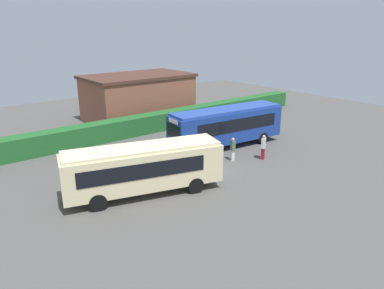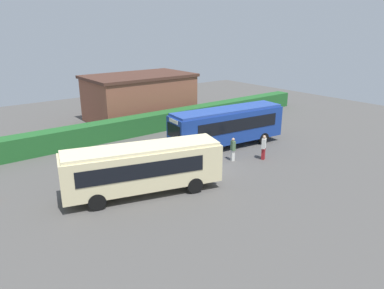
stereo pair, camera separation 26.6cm
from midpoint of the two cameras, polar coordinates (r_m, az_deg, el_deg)
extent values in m
plane|color=#514F4C|center=(25.96, 1.89, -3.92)|extent=(64.00, 64.00, 0.00)
cube|color=beige|center=(21.81, -8.02, -3.69)|extent=(9.77, 4.86, 2.32)
cube|color=#F8E8B2|center=(21.38, -8.17, -0.55)|extent=(9.44, 4.60, 0.20)
cube|color=black|center=(22.72, -9.54, -2.11)|extent=(7.13, 2.09, 0.93)
cube|color=black|center=(20.59, -8.02, -4.22)|extent=(7.13, 2.09, 0.93)
cube|color=black|center=(23.25, 3.37, -1.40)|extent=(0.56, 1.83, 0.98)
cube|color=silver|center=(23.02, 3.40, 0.25)|extent=(0.39, 1.23, 0.28)
cylinder|color=black|center=(24.02, -1.73, -4.52)|extent=(1.04, 0.55, 1.00)
cylinder|color=black|center=(22.22, 0.23, -6.48)|extent=(1.04, 0.55, 1.00)
cylinder|color=black|center=(22.80, -15.78, -6.55)|extent=(1.04, 0.55, 1.00)
cylinder|color=black|center=(20.90, -15.02, -8.85)|extent=(1.04, 0.55, 1.00)
sphere|color=silver|center=(24.17, 2.70, -3.36)|extent=(0.22, 0.22, 0.22)
sphere|color=silver|center=(23.11, 4.04, -4.43)|extent=(0.22, 0.22, 0.22)
cube|color=navy|center=(30.36, 5.24, 2.98)|extent=(10.42, 3.51, 2.56)
cube|color=#2747A0|center=(30.03, 5.32, 5.52)|extent=(10.09, 3.28, 0.20)
cube|color=black|center=(29.55, 7.15, 3.10)|extent=(7.92, 0.92, 1.02)
cube|color=black|center=(31.39, 4.35, 4.10)|extent=(7.92, 0.92, 1.02)
cube|color=black|center=(27.56, -3.25, 2.10)|extent=(0.26, 1.96, 1.07)
cube|color=silver|center=(27.35, -3.28, 3.69)|extent=(0.18, 1.31, 0.28)
cylinder|color=black|center=(28.14, 1.38, -1.03)|extent=(1.02, 0.39, 1.00)
cylinder|color=black|center=(29.89, -0.95, 0.15)|extent=(1.02, 0.39, 1.00)
cylinder|color=black|center=(31.91, 10.90, 1.00)|extent=(1.02, 0.39, 1.00)
cylinder|color=black|center=(33.47, 8.36, 1.95)|extent=(1.02, 0.39, 1.00)
sphere|color=silver|center=(27.38, -2.56, -0.71)|extent=(0.22, 0.22, 0.22)
sphere|color=silver|center=(28.47, -3.88, 0.02)|extent=(0.22, 0.22, 0.22)
cube|color=silver|center=(27.61, 6.15, -1.69)|extent=(0.31, 0.31, 0.84)
cube|color=#4C6B47|center=(27.36, 6.21, -0.14)|extent=(0.37, 0.45, 0.74)
sphere|color=tan|center=(27.21, 6.24, 0.82)|extent=(0.23, 0.23, 0.23)
cube|color=maroon|center=(28.25, 10.89, -1.40)|extent=(0.39, 0.36, 0.90)
cube|color=silver|center=(27.98, 11.00, 0.22)|extent=(0.56, 0.47, 0.78)
sphere|color=tan|center=(27.83, 11.06, 1.23)|extent=(0.25, 0.25, 0.25)
cube|color=black|center=(33.88, 2.43, 2.19)|extent=(0.35, 0.35, 0.83)
cube|color=maroon|center=(33.67, 2.45, 3.47)|extent=(0.45, 0.48, 0.73)
sphere|color=brown|center=(33.55, 2.46, 4.26)|extent=(0.23, 0.23, 0.23)
cube|color=#225E28|center=(34.14, -9.87, 2.82)|extent=(44.00, 1.59, 1.72)
cube|color=brown|center=(39.92, -8.69, 7.22)|extent=(10.79, 6.62, 4.55)
cube|color=#4C2D23|center=(39.54, -8.86, 10.67)|extent=(11.22, 6.88, 0.30)
camera|label=1|loc=(0.13, -90.29, -0.10)|focal=33.68mm
camera|label=2|loc=(0.13, 89.71, 0.10)|focal=33.68mm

